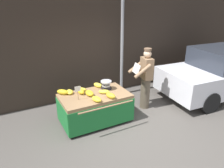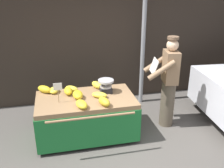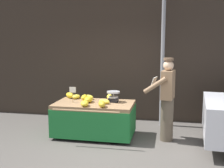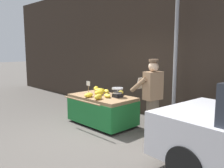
# 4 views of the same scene
# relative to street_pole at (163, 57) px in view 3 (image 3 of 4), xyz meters

# --- Properties ---
(ground_plane) EXTENTS (60.00, 60.00, 0.00)m
(ground_plane) POSITION_rel_street_pole_xyz_m (-0.85, -2.16, -1.66)
(ground_plane) COLOR #514C47
(back_wall) EXTENTS (16.00, 0.24, 4.00)m
(back_wall) POSITION_rel_street_pole_xyz_m (-0.85, 0.50, 0.33)
(back_wall) COLOR #332821
(back_wall) RESTS_ON ground
(street_pole) EXTENTS (0.09, 0.09, 3.33)m
(street_pole) POSITION_rel_street_pole_xyz_m (0.00, 0.00, 0.00)
(street_pole) COLOR gray
(street_pole) RESTS_ON ground
(banana_cart) EXTENTS (1.69, 1.17, 0.74)m
(banana_cart) POSITION_rel_street_pole_xyz_m (-1.39, -1.10, -1.13)
(banana_cart) COLOR #93704C
(banana_cart) RESTS_ON ground
(weighing_scale) EXTENTS (0.28, 0.28, 0.23)m
(weighing_scale) POSITION_rel_street_pole_xyz_m (-1.01, -0.94, -0.81)
(weighing_scale) COLOR black
(weighing_scale) RESTS_ON banana_cart
(price_sign) EXTENTS (0.14, 0.01, 0.34)m
(price_sign) POSITION_rel_street_pole_xyz_m (-1.84, -1.18, -0.68)
(price_sign) COLOR #997A51
(price_sign) RESTS_ON banana_cart
(banana_bunch_0) EXTENTS (0.31, 0.31, 0.13)m
(banana_bunch_0) POSITION_rel_street_pole_xyz_m (-2.08, -0.71, -0.86)
(banana_bunch_0) COLOR gold
(banana_bunch_0) RESTS_ON banana_cart
(banana_bunch_1) EXTENTS (0.21, 0.28, 0.09)m
(banana_bunch_1) POSITION_rel_street_pole_xyz_m (-1.91, -0.75, -0.88)
(banana_bunch_1) COLOR yellow
(banana_bunch_1) RESTS_ON banana_cart
(banana_bunch_2) EXTENTS (0.15, 0.26, 0.13)m
(banana_bunch_2) POSITION_rel_street_pole_xyz_m (-1.67, -0.89, -0.86)
(banana_bunch_2) COLOR gold
(banana_bunch_2) RESTS_ON banana_cart
(banana_bunch_3) EXTENTS (0.22, 0.32, 0.11)m
(banana_bunch_3) POSITION_rel_street_pole_xyz_m (-1.50, -1.45, -0.87)
(banana_bunch_3) COLOR yellow
(banana_bunch_3) RESTS_ON banana_cart
(banana_bunch_4) EXTENTS (0.28, 0.26, 0.10)m
(banana_bunch_4) POSITION_rel_street_pole_xyz_m (-1.60, -0.75, -0.88)
(banana_bunch_4) COLOR yellow
(banana_bunch_4) RESTS_ON banana_cart
(banana_bunch_5) EXTENTS (0.31, 0.26, 0.09)m
(banana_bunch_5) POSITION_rel_street_pole_xyz_m (-1.16, -1.14, -0.88)
(banana_bunch_5) COLOR yellow
(banana_bunch_5) RESTS_ON banana_cart
(banana_bunch_6) EXTENTS (0.23, 0.31, 0.12)m
(banana_bunch_6) POSITION_rel_street_pole_xyz_m (-1.13, -0.71, -0.87)
(banana_bunch_6) COLOR yellow
(banana_bunch_6) RESTS_ON banana_cart
(banana_bunch_7) EXTENTS (0.18, 0.30, 0.13)m
(banana_bunch_7) POSITION_rel_street_pole_xyz_m (-1.52, -1.08, -0.86)
(banana_bunch_7) COLOR gold
(banana_bunch_7) RESTS_ON banana_cart
(banana_bunch_8) EXTENTS (0.22, 0.31, 0.13)m
(banana_bunch_8) POSITION_rel_street_pole_xyz_m (-1.14, -1.45, -0.86)
(banana_bunch_8) COLOR gold
(banana_bunch_8) RESTS_ON banana_cart
(vendor_person) EXTENTS (0.64, 0.58, 1.71)m
(vendor_person) POSITION_rel_street_pole_xyz_m (0.13, -1.07, -0.79)
(vendor_person) COLOR brown
(vendor_person) RESTS_ON ground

